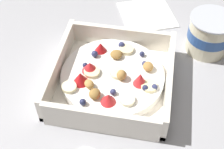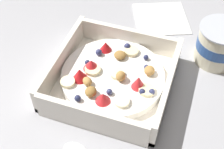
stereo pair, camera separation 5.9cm
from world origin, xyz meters
The scene contains 4 objects.
ground_plane centered at (0.00, 0.00, 0.00)m, with size 2.40×2.40×0.00m, color #9E9EA3.
fruit_bowl centered at (0.00, 0.01, 0.02)m, with size 0.22×0.22×0.06m.
yogurt_cup centered at (-0.13, 0.19, 0.04)m, with size 0.09×0.09×0.08m.
folded_napkin centered at (-0.22, 0.05, 0.00)m, with size 0.12×0.12×0.01m, color white.
Camera 1 is at (0.39, 0.08, 0.47)m, focal length 51.25 mm.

